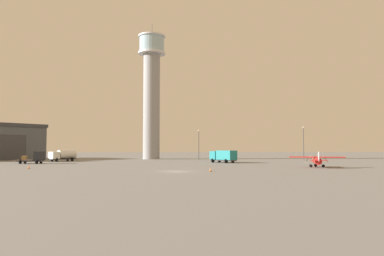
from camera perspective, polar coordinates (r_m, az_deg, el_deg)
name	(u,v)px	position (r m, az deg, el deg)	size (l,w,h in m)	color
ground_plane	(176,171)	(55.85, -2.61, -6.91)	(400.00, 400.00, 0.00)	slate
control_tower	(152,88)	(114.79, -6.44, 6.34)	(8.58, 8.58, 43.22)	gray
airplane_red	(317,160)	(70.09, 19.25, -4.84)	(9.73, 7.68, 2.91)	red
truck_flatbed_black	(35,158)	(88.79, -23.74, -4.36)	(5.93, 3.69, 2.77)	#38383D
truck_fuel_tanker_white	(63,155)	(100.30, -19.78, -4.06)	(6.53, 6.58, 3.00)	#38383D
truck_box_teal	(223,156)	(86.66, 5.02, -4.41)	(6.06, 6.98, 2.94)	#38383D
light_post_west	(199,142)	(107.99, 1.08, -2.23)	(0.44, 0.44, 8.93)	#38383D
light_post_east	(303,140)	(112.44, 17.31, -1.86)	(0.44, 0.44, 9.89)	#38383D
traffic_cone_near_left	(29,167)	(68.58, -24.53, -5.62)	(0.36, 0.36, 0.73)	black
traffic_cone_near_right	(210,170)	(55.50, 2.95, -6.62)	(0.36, 0.36, 0.62)	black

